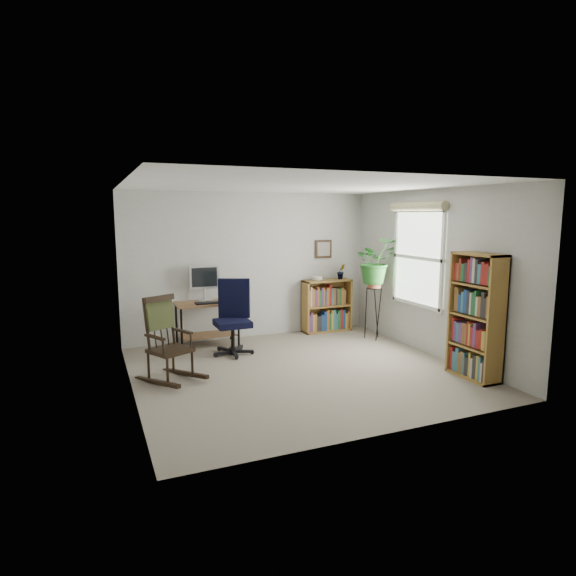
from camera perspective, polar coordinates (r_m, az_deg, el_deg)
name	(u,v)px	position (r m, az deg, el deg)	size (l,w,h in m)	color
floor	(300,371)	(6.44, 1.39, -9.78)	(4.20, 4.00, 0.00)	gray
ceiling	(300,185)	(6.12, 1.48, 12.07)	(4.20, 4.00, 0.00)	silver
wall_back	(251,266)	(8.02, -4.41, 2.65)	(4.20, 0.00, 2.40)	beige
wall_front	(390,309)	(4.44, 12.04, -2.41)	(4.20, 0.00, 2.40)	beige
wall_left	(128,291)	(5.65, -18.40, -0.30)	(0.00, 4.00, 2.40)	beige
wall_right	(432,273)	(7.27, 16.73, 1.69)	(0.00, 4.00, 2.40)	beige
window	(418,258)	(7.46, 15.10, 3.47)	(0.12, 1.20, 1.50)	white
desk	(207,324)	(7.65, -9.54, -4.22)	(0.96, 0.53, 0.69)	olive
monitor	(204,283)	(7.67, -9.90, 0.55)	(0.46, 0.16, 0.56)	#B8B9BD
keyboard	(209,303)	(7.47, -9.40, -1.74)	(0.40, 0.15, 0.03)	black
office_chair	(232,317)	(7.07, -6.61, -3.46)	(0.61, 0.61, 1.12)	black
rocking_chair	(170,339)	(6.10, -13.82, -5.85)	(0.55, 0.92, 1.07)	black
low_bookshelf	(327,306)	(8.47, 4.62, -2.10)	(0.87, 0.29, 0.91)	olive
tall_bookshelf	(476,316)	(6.42, 21.40, -3.15)	(0.30, 0.69, 1.58)	olive
plant_stand	(374,309)	(8.04, 10.11, -2.49)	(0.28, 0.28, 1.00)	black
spider_plant	(376,239)	(7.90, 10.34, 5.77)	(1.69, 1.88, 1.46)	#246423
potted_plant_small	(341,276)	(8.53, 6.31, 1.43)	(0.13, 0.24, 0.11)	#246423
framed_picture	(324,249)	(8.48, 4.24, 4.63)	(0.32, 0.04, 0.32)	black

